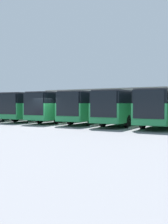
{
  "coord_description": "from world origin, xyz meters",
  "views": [
    {
      "loc": [
        -16.71,
        18.93,
        2.09
      ],
      "look_at": [
        -0.12,
        -6.15,
        1.09
      ],
      "focal_mm": 45.0,
      "sensor_mm": 36.0,
      "label": 1
    }
  ],
  "objects_px": {
    "bus_2": "(130,106)",
    "bus_5": "(45,105)",
    "bus_3": "(99,106)",
    "bus_6": "(21,105)",
    "bus_7": "(6,105)",
    "bus_1": "(167,106)",
    "bus_4": "(69,106)"
  },
  "relations": [
    {
      "from": "bus_5",
      "to": "bus_6",
      "type": "relative_size",
      "value": 1.0
    },
    {
      "from": "bus_3",
      "to": "bus_4",
      "type": "bearing_deg",
      "value": 0.3
    },
    {
      "from": "bus_1",
      "to": "bus_5",
      "type": "relative_size",
      "value": 1.0
    },
    {
      "from": "bus_3",
      "to": "bus_7",
      "type": "xyz_separation_m",
      "value": [
        14.53,
        -0.24,
        0.0
      ]
    },
    {
      "from": "bus_1",
      "to": "bus_5",
      "type": "xyz_separation_m",
      "value": [
        14.53,
        0.04,
        0.0
      ]
    },
    {
      "from": "bus_3",
      "to": "bus_5",
      "type": "height_order",
      "value": "same"
    },
    {
      "from": "bus_2",
      "to": "bus_3",
      "type": "xyz_separation_m",
      "value": [
        3.63,
        -0.21,
        0.0
      ]
    },
    {
      "from": "bus_3",
      "to": "bus_6",
      "type": "bearing_deg",
      "value": -2.01
    },
    {
      "from": "bus_4",
      "to": "bus_7",
      "type": "distance_m",
      "value": 10.92
    },
    {
      "from": "bus_5",
      "to": "bus_3",
      "type": "bearing_deg",
      "value": 176.92
    },
    {
      "from": "bus_6",
      "to": "bus_2",
      "type": "bearing_deg",
      "value": 176.44
    },
    {
      "from": "bus_4",
      "to": "bus_3",
      "type": "bearing_deg",
      "value": -179.7
    },
    {
      "from": "bus_2",
      "to": "bus_5",
      "type": "height_order",
      "value": "same"
    },
    {
      "from": "bus_2",
      "to": "bus_5",
      "type": "relative_size",
      "value": 1.0
    },
    {
      "from": "bus_6",
      "to": "bus_7",
      "type": "distance_m",
      "value": 3.72
    },
    {
      "from": "bus_1",
      "to": "bus_2",
      "type": "relative_size",
      "value": 1.0
    },
    {
      "from": "bus_1",
      "to": "bus_6",
      "type": "bearing_deg",
      "value": -3.7
    },
    {
      "from": "bus_4",
      "to": "bus_7",
      "type": "height_order",
      "value": "same"
    },
    {
      "from": "bus_2",
      "to": "bus_6",
      "type": "bearing_deg",
      "value": -3.56
    },
    {
      "from": "bus_3",
      "to": "bus_4",
      "type": "relative_size",
      "value": 1.0
    },
    {
      "from": "bus_6",
      "to": "bus_1",
      "type": "bearing_deg",
      "value": 176.3
    },
    {
      "from": "bus_1",
      "to": "bus_4",
      "type": "xyz_separation_m",
      "value": [
        10.9,
        0.15,
        0.0
      ]
    },
    {
      "from": "bus_6",
      "to": "bus_7",
      "type": "bearing_deg",
      "value": -16.86
    },
    {
      "from": "bus_7",
      "to": "bus_4",
      "type": "bearing_deg",
      "value": 172.2
    },
    {
      "from": "bus_2",
      "to": "bus_5",
      "type": "distance_m",
      "value": 10.9
    },
    {
      "from": "bus_7",
      "to": "bus_2",
      "type": "bearing_deg",
      "value": 173.75
    },
    {
      "from": "bus_2",
      "to": "bus_4",
      "type": "relative_size",
      "value": 1.0
    },
    {
      "from": "bus_6",
      "to": "bus_3",
      "type": "bearing_deg",
      "value": 177.99
    },
    {
      "from": "bus_1",
      "to": "bus_7",
      "type": "height_order",
      "value": "same"
    },
    {
      "from": "bus_1",
      "to": "bus_7",
      "type": "distance_m",
      "value": 21.8
    },
    {
      "from": "bus_5",
      "to": "bus_6",
      "type": "xyz_separation_m",
      "value": [
        3.63,
        0.31,
        0.0
      ]
    },
    {
      "from": "bus_4",
      "to": "bus_6",
      "type": "bearing_deg",
      "value": -3.18
    }
  ]
}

